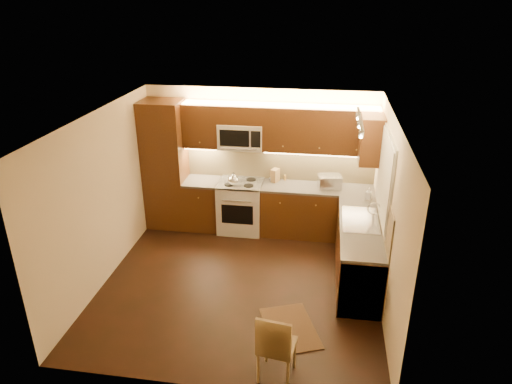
% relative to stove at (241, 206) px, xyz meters
% --- Properties ---
extents(floor, '(4.00, 4.00, 0.01)m').
position_rel_stove_xyz_m(floor, '(0.30, -1.68, -0.46)').
color(floor, black).
rests_on(floor, ground).
extents(ceiling, '(4.00, 4.00, 0.01)m').
position_rel_stove_xyz_m(ceiling, '(0.30, -1.68, 2.04)').
color(ceiling, beige).
rests_on(ceiling, ground).
extents(wall_back, '(4.00, 0.01, 2.50)m').
position_rel_stove_xyz_m(wall_back, '(0.30, 0.32, 0.79)').
color(wall_back, beige).
rests_on(wall_back, ground).
extents(wall_front, '(4.00, 0.01, 2.50)m').
position_rel_stove_xyz_m(wall_front, '(0.30, -3.67, 0.79)').
color(wall_front, beige).
rests_on(wall_front, ground).
extents(wall_left, '(0.01, 4.00, 2.50)m').
position_rel_stove_xyz_m(wall_left, '(-1.70, -1.68, 0.79)').
color(wall_left, beige).
rests_on(wall_left, ground).
extents(wall_right, '(0.01, 4.00, 2.50)m').
position_rel_stove_xyz_m(wall_right, '(2.30, -1.68, 0.79)').
color(wall_right, beige).
rests_on(wall_right, ground).
extents(pantry, '(0.70, 0.60, 2.30)m').
position_rel_stove_xyz_m(pantry, '(-1.35, 0.02, 0.69)').
color(pantry, '#3F1D0D').
rests_on(pantry, floor).
extents(base_cab_back_left, '(0.62, 0.60, 0.86)m').
position_rel_stove_xyz_m(base_cab_back_left, '(-0.69, 0.02, -0.03)').
color(base_cab_back_left, '#3F1D0D').
rests_on(base_cab_back_left, floor).
extents(counter_back_left, '(0.62, 0.60, 0.04)m').
position_rel_stove_xyz_m(counter_back_left, '(-0.69, 0.02, 0.42)').
color(counter_back_left, '#363431').
rests_on(counter_back_left, base_cab_back_left).
extents(base_cab_back_right, '(1.92, 0.60, 0.86)m').
position_rel_stove_xyz_m(base_cab_back_right, '(1.34, 0.02, -0.03)').
color(base_cab_back_right, '#3F1D0D').
rests_on(base_cab_back_right, floor).
extents(counter_back_right, '(1.92, 0.60, 0.04)m').
position_rel_stove_xyz_m(counter_back_right, '(1.34, 0.02, 0.42)').
color(counter_back_right, '#363431').
rests_on(counter_back_right, base_cab_back_right).
extents(base_cab_right, '(0.60, 2.00, 0.86)m').
position_rel_stove_xyz_m(base_cab_right, '(2.00, -1.28, -0.03)').
color(base_cab_right, '#3F1D0D').
rests_on(base_cab_right, floor).
extents(counter_right, '(0.60, 2.00, 0.04)m').
position_rel_stove_xyz_m(counter_right, '(2.00, -1.28, 0.42)').
color(counter_right, '#363431').
rests_on(counter_right, base_cab_right).
extents(dishwasher, '(0.58, 0.60, 0.84)m').
position_rel_stove_xyz_m(dishwasher, '(2.00, -1.98, -0.03)').
color(dishwasher, silver).
rests_on(dishwasher, floor).
extents(backsplash_back, '(3.30, 0.02, 0.60)m').
position_rel_stove_xyz_m(backsplash_back, '(0.65, 0.31, 0.74)').
color(backsplash_back, tan).
rests_on(backsplash_back, wall_back).
extents(backsplash_right, '(0.02, 2.00, 0.60)m').
position_rel_stove_xyz_m(backsplash_right, '(2.29, -1.28, 0.74)').
color(backsplash_right, tan).
rests_on(backsplash_right, wall_right).
extents(upper_cab_back_left, '(0.62, 0.35, 0.75)m').
position_rel_stove_xyz_m(upper_cab_back_left, '(-0.69, 0.15, 1.42)').
color(upper_cab_back_left, '#3F1D0D').
rests_on(upper_cab_back_left, wall_back).
extents(upper_cab_back_right, '(1.92, 0.35, 0.75)m').
position_rel_stove_xyz_m(upper_cab_back_right, '(1.34, 0.15, 1.42)').
color(upper_cab_back_right, '#3F1D0D').
rests_on(upper_cab_back_right, wall_back).
extents(upper_cab_bridge, '(0.76, 0.35, 0.31)m').
position_rel_stove_xyz_m(upper_cab_bridge, '(0.00, 0.15, 1.63)').
color(upper_cab_bridge, '#3F1D0D').
rests_on(upper_cab_bridge, wall_back).
extents(upper_cab_right_corner, '(0.35, 0.50, 0.75)m').
position_rel_stove_xyz_m(upper_cab_right_corner, '(2.12, -0.28, 1.42)').
color(upper_cab_right_corner, '#3F1D0D').
rests_on(upper_cab_right_corner, wall_right).
extents(stove, '(0.76, 0.65, 0.92)m').
position_rel_stove_xyz_m(stove, '(0.00, 0.00, 0.00)').
color(stove, silver).
rests_on(stove, floor).
extents(microwave, '(0.76, 0.38, 0.44)m').
position_rel_stove_xyz_m(microwave, '(0.00, 0.14, 1.26)').
color(microwave, silver).
rests_on(microwave, wall_back).
extents(window_frame, '(0.03, 1.44, 1.24)m').
position_rel_stove_xyz_m(window_frame, '(2.29, -1.12, 1.14)').
color(window_frame, silver).
rests_on(window_frame, wall_right).
extents(window_blinds, '(0.02, 1.36, 1.16)m').
position_rel_stove_xyz_m(window_blinds, '(2.27, -1.12, 1.14)').
color(window_blinds, silver).
rests_on(window_blinds, wall_right).
extents(sink, '(0.52, 0.86, 0.15)m').
position_rel_stove_xyz_m(sink, '(2.00, -1.12, 0.52)').
color(sink, silver).
rests_on(sink, counter_right).
extents(faucet, '(0.20, 0.04, 0.30)m').
position_rel_stove_xyz_m(faucet, '(2.18, -1.12, 0.59)').
color(faucet, silver).
rests_on(faucet, counter_right).
extents(track_light_bar, '(0.04, 1.20, 0.03)m').
position_rel_stove_xyz_m(track_light_bar, '(1.85, -1.27, 2.00)').
color(track_light_bar, silver).
rests_on(track_light_bar, ceiling).
extents(kettle, '(0.20, 0.20, 0.23)m').
position_rel_stove_xyz_m(kettle, '(-0.09, -0.14, 0.57)').
color(kettle, silver).
rests_on(kettle, stove).
extents(toaster_oven, '(0.43, 0.35, 0.23)m').
position_rel_stove_xyz_m(toaster_oven, '(1.53, 0.03, 0.55)').
color(toaster_oven, silver).
rests_on(toaster_oven, counter_back_right).
extents(knife_block, '(0.16, 0.20, 0.23)m').
position_rel_stove_xyz_m(knife_block, '(0.59, 0.18, 0.56)').
color(knife_block, olive).
rests_on(knife_block, counter_back_right).
extents(spice_jar_a, '(0.04, 0.04, 0.09)m').
position_rel_stove_xyz_m(spice_jar_a, '(0.51, 0.13, 0.49)').
color(spice_jar_a, silver).
rests_on(spice_jar_a, counter_back_right).
extents(spice_jar_b, '(0.06, 0.06, 0.10)m').
position_rel_stove_xyz_m(spice_jar_b, '(0.63, 0.26, 0.49)').
color(spice_jar_b, olive).
rests_on(spice_jar_b, counter_back_right).
extents(spice_jar_c, '(0.04, 0.04, 0.10)m').
position_rel_stove_xyz_m(spice_jar_c, '(0.56, 0.24, 0.49)').
color(spice_jar_c, silver).
rests_on(spice_jar_c, counter_back_right).
extents(spice_jar_d, '(0.05, 0.05, 0.10)m').
position_rel_stove_xyz_m(spice_jar_d, '(0.75, 0.26, 0.49)').
color(spice_jar_d, olive).
rests_on(spice_jar_d, counter_back_right).
extents(soap_bottle, '(0.11, 0.11, 0.19)m').
position_rel_stove_xyz_m(soap_bottle, '(2.16, -0.34, 0.54)').
color(soap_bottle, silver).
rests_on(soap_bottle, counter_right).
extents(rug, '(0.90, 1.08, 0.01)m').
position_rel_stove_xyz_m(rug, '(1.12, -2.58, -0.45)').
color(rug, black).
rests_on(rug, floor).
extents(dining_chair, '(0.44, 0.44, 0.88)m').
position_rel_stove_xyz_m(dining_chair, '(1.03, -3.38, -0.02)').
color(dining_chair, olive).
rests_on(dining_chair, floor).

